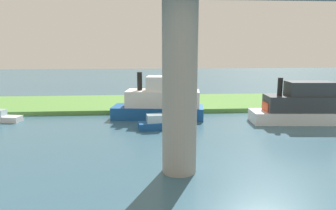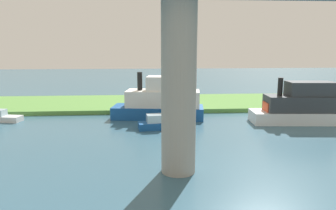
{
  "view_description": "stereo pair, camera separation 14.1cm",
  "coord_description": "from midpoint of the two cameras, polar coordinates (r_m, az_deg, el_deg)",
  "views": [
    {
      "loc": [
        0.77,
        36.06,
        7.83
      ],
      "look_at": [
        -1.61,
        5.0,
        2.0
      ],
      "focal_mm": 33.01,
      "sensor_mm": 36.0,
      "label": 1
    },
    {
      "loc": [
        0.63,
        36.07,
        7.83
      ],
      "look_at": [
        -1.61,
        5.0,
        2.0
      ],
      "focal_mm": 33.01,
      "sensor_mm": 36.0,
      "label": 2
    }
  ],
  "objects": [
    {
      "name": "ground_plane",
      "position": [
        36.91,
        -3.2,
        -1.66
      ],
      "size": [
        160.0,
        160.0,
        0.0
      ],
      "primitive_type": "plane",
      "color": "#386075"
    },
    {
      "name": "grassy_bank",
      "position": [
        42.75,
        -3.38,
        0.37
      ],
      "size": [
        80.0,
        12.0,
        0.5
      ],
      "primitive_type": "cube",
      "color": "#5B9342",
      "rests_on": "ground"
    },
    {
      "name": "bridge_pylon",
      "position": [
        18.87,
        1.95,
        3.28
      ],
      "size": [
        2.15,
        2.15,
        10.85
      ],
      "primitive_type": "cylinder",
      "color": "#9E998E",
      "rests_on": "ground"
    },
    {
      "name": "person_on_bank",
      "position": [
        39.08,
        3.71,
        0.81
      ],
      "size": [
        0.41,
        0.41,
        1.39
      ],
      "color": "#2D334C",
      "rests_on": "grassy_bank"
    },
    {
      "name": "mooring_post",
      "position": [
        38.56,
        4.85,
        0.27
      ],
      "size": [
        0.2,
        0.2,
        0.87
      ],
      "primitive_type": "cylinder",
      "color": "brown",
      "rests_on": "grassy_bank"
    },
    {
      "name": "riverboat_paddlewheel",
      "position": [
        34.45,
        -1.42,
        0.7
      ],
      "size": [
        10.45,
        4.78,
        5.15
      ],
      "color": "#195199",
      "rests_on": "ground"
    },
    {
      "name": "motorboat_red",
      "position": [
        37.61,
        -28.44,
        -2.01
      ],
      "size": [
        4.02,
        2.07,
        1.28
      ],
      "color": "white",
      "rests_on": "ground"
    },
    {
      "name": "houseboat_blue",
      "position": [
        30.15,
        -1.78,
        -3.45
      ],
      "size": [
        4.46,
        2.06,
        1.44
      ],
      "color": "#195199",
      "rests_on": "ground"
    },
    {
      "name": "motorboat_white",
      "position": [
        35.13,
        23.03,
        -0.2
      ],
      "size": [
        9.54,
        3.86,
        4.76
      ],
      "color": "white",
      "rests_on": "ground"
    }
  ]
}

